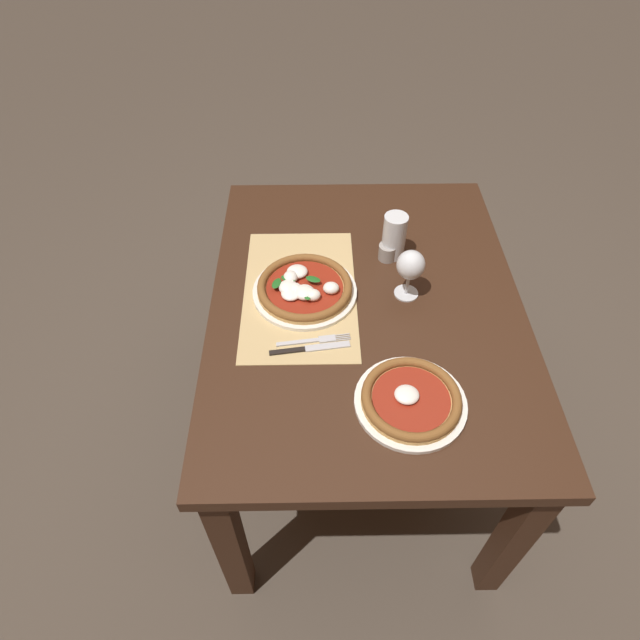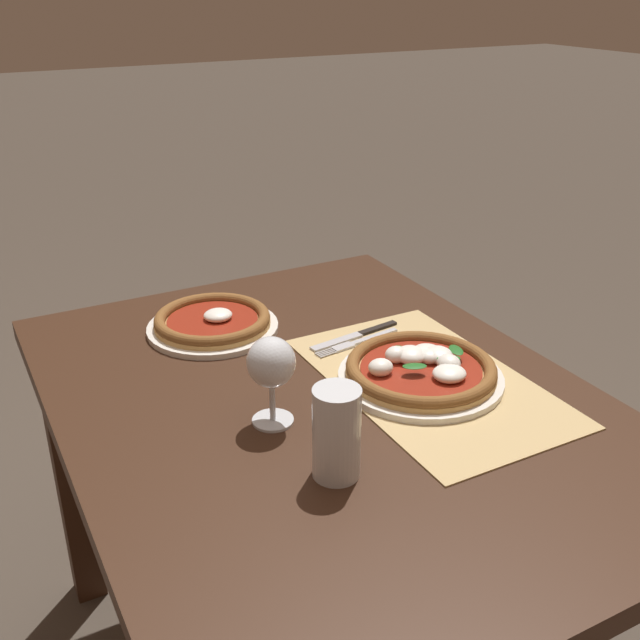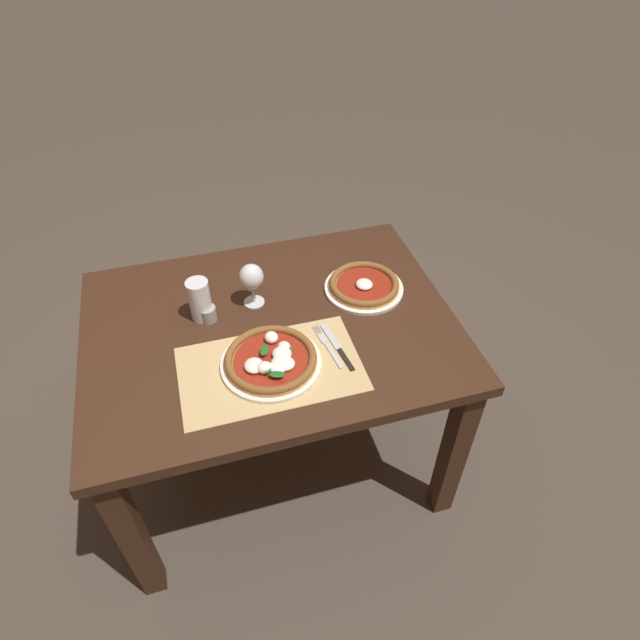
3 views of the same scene
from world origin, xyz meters
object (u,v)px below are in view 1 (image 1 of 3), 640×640
at_px(votive_candle, 388,252).
at_px(pizza_near, 304,288).
at_px(pizza_far, 411,399).
at_px(pint_glass, 394,237).
at_px(fork, 314,340).
at_px(knife, 310,348).
at_px(wine_glass, 410,267).

bearing_deg(votive_candle, pizza_near, -58.86).
relative_size(pizza_far, pint_glass, 1.89).
height_order(fork, knife, knife).
height_order(wine_glass, pint_glass, wine_glass).
xyz_separation_m(wine_glass, fork, (0.18, -0.27, -0.10)).
bearing_deg(pint_glass, wine_glass, 7.49).
distance_m(pizza_near, fork, 0.18).
relative_size(fork, knife, 0.93).
relative_size(wine_glass, votive_candle, 2.15).
height_order(pizza_near, pizza_far, pizza_near).
bearing_deg(fork, pint_glass, 145.11).
bearing_deg(wine_glass, votive_candle, -165.80).
xyz_separation_m(pizza_far, wine_glass, (-0.38, 0.04, 0.09)).
bearing_deg(wine_glass, fork, -56.50).
bearing_deg(votive_candle, pint_glass, 133.41).
bearing_deg(pint_glass, pizza_far, -1.49).
xyz_separation_m(knife, votive_candle, (-0.36, 0.24, 0.02)).
bearing_deg(pint_glass, pizza_near, -57.97).
xyz_separation_m(pizza_near, pint_glass, (-0.17, 0.27, 0.05)).
distance_m(wine_glass, votive_candle, 0.18).
bearing_deg(votive_candle, wine_glass, 14.20).
xyz_separation_m(pizza_far, pint_glass, (-0.55, 0.01, 0.05)).
distance_m(wine_glass, knife, 0.36).
height_order(pizza_near, knife, pizza_near).
height_order(wine_glass, knife, wine_glass).
relative_size(wine_glass, fork, 0.77).
relative_size(wine_glass, knife, 0.72).
xyz_separation_m(wine_glass, knife, (0.21, -0.28, -0.10)).
bearing_deg(wine_glass, pizza_far, -5.63).
distance_m(fork, knife, 0.03).
height_order(wine_glass, votive_candle, wine_glass).
bearing_deg(pizza_near, pizza_far, 34.06).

